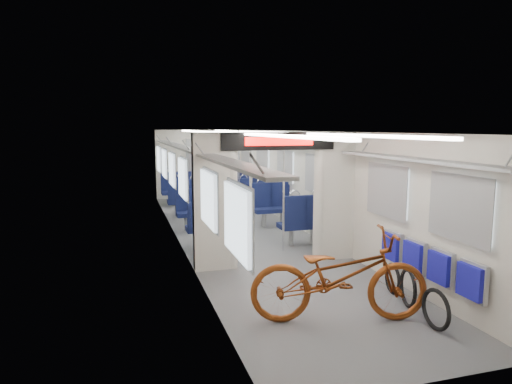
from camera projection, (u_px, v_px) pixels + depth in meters
carriage at (249, 170)px, 9.48m from camera, size 12.00×12.02×2.31m
bicycle at (339, 276)px, 5.59m from camera, size 2.31×1.27×1.15m
flip_bench at (427, 262)px, 6.16m from camera, size 0.12×2.07×0.47m
bike_hoop_a at (436, 311)px, 5.37m from camera, size 0.05×0.51×0.51m
bike_hoop_b at (408, 290)px, 6.07m from camera, size 0.17×0.52×0.53m
bike_hoop_c at (393, 280)px, 6.54m from camera, size 0.11×0.46×0.46m
seat_bay_near_left at (202, 214)px, 9.78m from camera, size 0.89×1.98×1.07m
seat_bay_near_right at (286, 209)px, 10.14m from camera, size 0.96×2.29×1.17m
seat_bay_far_left at (181, 191)px, 13.11m from camera, size 0.94×2.21×1.14m
seat_bay_far_right at (243, 189)px, 13.70m from camera, size 0.90×2.02×1.08m
stanchion_near_left at (251, 196)px, 8.23m from camera, size 0.04×0.04×2.30m
stanchion_near_right at (284, 192)px, 8.70m from camera, size 0.04×0.04×2.30m
stanchion_far_left at (215, 177)px, 11.40m from camera, size 0.05×0.05×2.30m
stanchion_far_right at (239, 176)px, 11.58m from camera, size 0.04×0.04×2.30m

